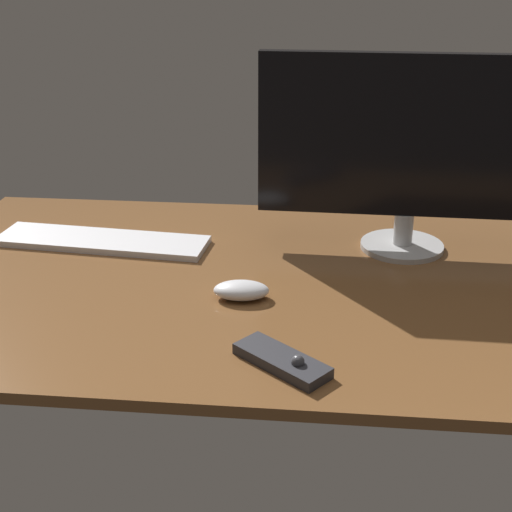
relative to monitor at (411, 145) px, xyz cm
name	(u,v)px	position (x,y,z in cm)	size (l,w,h in cm)	color
desk	(264,283)	(-27.67, -17.73, -23.35)	(140.00, 84.00, 2.00)	brown
monitor	(411,145)	(0.00, 0.00, 0.00)	(60.90, 17.33, 40.19)	silver
keyboard	(102,241)	(-63.68, -3.91, -21.67)	(45.24, 11.64, 1.37)	white
computer_mouse	(241,290)	(-30.99, -26.59, -20.75)	(10.07, 6.04, 3.21)	silver
media_remote	(283,361)	(-22.08, -48.65, -21.41)	(15.85, 14.36, 3.13)	#2D2D33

